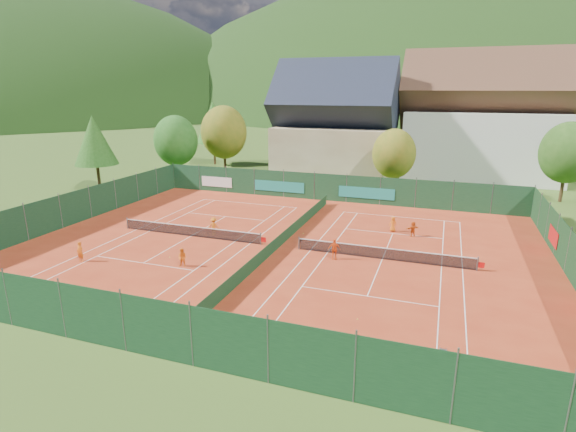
# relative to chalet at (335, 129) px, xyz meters

# --- Properties ---
(ground) EXTENTS (600.00, 600.00, 0.00)m
(ground) POSITION_rel_chalet_xyz_m (3.00, -30.00, -6.64)
(ground) COLOR #325019
(ground) RESTS_ON ground
(clay_pad) EXTENTS (40.00, 32.00, 0.01)m
(clay_pad) POSITION_rel_chalet_xyz_m (3.00, -30.00, -6.62)
(clay_pad) COLOR #A33118
(clay_pad) RESTS_ON ground
(court_markings_left) EXTENTS (11.03, 23.83, 0.00)m
(court_markings_left) POSITION_rel_chalet_xyz_m (-5.00, -30.00, -6.61)
(court_markings_left) COLOR white
(court_markings_left) RESTS_ON ground
(court_markings_right) EXTENTS (11.03, 23.83, 0.00)m
(court_markings_right) POSITION_rel_chalet_xyz_m (11.00, -30.00, -6.61)
(court_markings_right) COLOR white
(court_markings_right) RESTS_ON ground
(tennis_net_left) EXTENTS (13.30, 0.10, 1.02)m
(tennis_net_left) POSITION_rel_chalet_xyz_m (-4.85, -30.00, -6.12)
(tennis_net_left) COLOR #59595B
(tennis_net_left) RESTS_ON ground
(tennis_net_right) EXTENTS (13.30, 0.10, 1.02)m
(tennis_net_right) POSITION_rel_chalet_xyz_m (11.15, -30.00, -6.12)
(tennis_net_right) COLOR #59595B
(tennis_net_right) RESTS_ON ground
(court_divider) EXTENTS (0.03, 28.80, 1.00)m
(court_divider) POSITION_rel_chalet_xyz_m (3.00, -30.00, -6.12)
(court_divider) COLOR #14381D
(court_divider) RESTS_ON ground
(fence_north) EXTENTS (40.00, 0.10, 3.00)m
(fence_north) POSITION_rel_chalet_xyz_m (2.54, -14.01, -5.16)
(fence_north) COLOR #153C21
(fence_north) RESTS_ON ground
(fence_south) EXTENTS (40.00, 0.04, 3.00)m
(fence_south) POSITION_rel_chalet_xyz_m (3.00, -46.00, -5.12)
(fence_south) COLOR #13351B
(fence_south) RESTS_ON ground
(fence_west) EXTENTS (0.04, 32.00, 3.00)m
(fence_west) POSITION_rel_chalet_xyz_m (-17.00, -30.00, -5.12)
(fence_west) COLOR #14371E
(fence_west) RESTS_ON ground
(fence_east) EXTENTS (0.09, 32.00, 3.00)m
(fence_east) POSITION_rel_chalet_xyz_m (23.00, -29.95, -5.14)
(fence_east) COLOR #123218
(fence_east) RESTS_ON ground
(chalet) EXTENTS (16.20, 12.00, 16.00)m
(chalet) POSITION_rel_chalet_xyz_m (0.00, 0.00, 0.00)
(chalet) COLOR #C8B48D
(chalet) RESTS_ON ground
(hotel_block_a) EXTENTS (21.60, 11.00, 17.25)m
(hotel_block_a) POSITION_rel_chalet_xyz_m (19.00, 6.00, 0.76)
(hotel_block_a) COLOR silver
(hotel_block_a) RESTS_ON ground
(tree_west_front) EXTENTS (5.72, 5.72, 8.69)m
(tree_west_front) POSITION_rel_chalet_xyz_m (-19.00, -10.00, -1.23)
(tree_west_front) COLOR #442A18
(tree_west_front) RESTS_ON ground
(tree_west_mid) EXTENTS (6.44, 6.44, 9.78)m
(tree_west_mid) POSITION_rel_chalet_xyz_m (-15.00, -4.00, -0.56)
(tree_west_mid) COLOR #412D17
(tree_west_mid) RESTS_ON ground
(tree_west_back) EXTENTS (5.60, 5.60, 10.00)m
(tree_west_back) POSITION_rel_chalet_xyz_m (-21.00, 4.00, 0.11)
(tree_west_back) COLOR #4A2D1A
(tree_west_back) RESTS_ON ground
(tree_center) EXTENTS (5.01, 5.01, 7.60)m
(tree_center) POSITION_rel_chalet_xyz_m (9.00, -8.00, -1.91)
(tree_center) COLOR #4D301B
(tree_center) RESTS_ON ground
(tree_east_front) EXTENTS (5.72, 5.72, 8.69)m
(tree_east_front) POSITION_rel_chalet_xyz_m (27.00, -6.00, -1.23)
(tree_east_front) COLOR #49341A
(tree_east_front) RESTS_ON ground
(tree_west_side) EXTENTS (5.04, 5.04, 9.00)m
(tree_west_side) POSITION_rel_chalet_xyz_m (-25.00, -18.00, -0.56)
(tree_west_side) COLOR #442918
(tree_west_side) RESTS_ON ground
(tree_east_back) EXTENTS (7.15, 7.15, 10.86)m
(tree_east_back) POSITION_rel_chalet_xyz_m (29.00, 10.00, 0.12)
(tree_east_back) COLOR #472B19
(tree_east_back) RESTS_ON ground
(mountain_backdrop) EXTENTS (820.00, 530.00, 242.00)m
(mountain_backdrop) POSITION_rel_chalet_xyz_m (31.54, 203.48, -46.26)
(mountain_backdrop) COLOR black
(mountain_backdrop) RESTS_ON ground
(ball_hopper) EXTENTS (0.34, 0.34, 0.80)m
(ball_hopper) POSITION_rel_chalet_xyz_m (15.36, -42.16, -6.07)
(ball_hopper) COLOR slate
(ball_hopper) RESTS_ON ground
(loose_ball_0) EXTENTS (0.07, 0.07, 0.07)m
(loose_ball_0) POSITION_rel_chalet_xyz_m (-3.84, -34.85, -6.59)
(loose_ball_0) COLOR #CCD833
(loose_ball_0) RESTS_ON ground
(loose_ball_1) EXTENTS (0.07, 0.07, 0.07)m
(loose_ball_1) POSITION_rel_chalet_xyz_m (10.98, -39.41, -6.59)
(loose_ball_1) COLOR #CCD833
(loose_ball_1) RESTS_ON ground
(loose_ball_2) EXTENTS (0.07, 0.07, 0.07)m
(loose_ball_2) POSITION_rel_chalet_xyz_m (3.77, -26.22, -6.59)
(loose_ball_2) COLOR #CCD833
(loose_ball_2) RESTS_ON ground
(loose_ball_3) EXTENTS (0.07, 0.07, 0.07)m
(loose_ball_3) POSITION_rel_chalet_xyz_m (1.93, -23.49, -6.59)
(loose_ball_3) COLOR #CCD833
(loose_ball_3) RESTS_ON ground
(player_left_near) EXTENTS (0.56, 0.39, 1.47)m
(player_left_near) POSITION_rel_chalet_xyz_m (-9.45, -37.59, -5.89)
(player_left_near) COLOR orange
(player_left_near) RESTS_ON ground
(player_left_mid) EXTENTS (0.68, 0.55, 1.35)m
(player_left_mid) POSITION_rel_chalet_xyz_m (-1.96, -36.04, -5.95)
(player_left_mid) COLOR orange
(player_left_mid) RESTS_ON ground
(player_left_far) EXTENTS (1.06, 0.70, 1.53)m
(player_left_far) POSITION_rel_chalet_xyz_m (-3.35, -28.94, -5.86)
(player_left_far) COLOR orange
(player_left_far) RESTS_ON ground
(player_right_near) EXTENTS (0.97, 0.62, 1.53)m
(player_right_near) POSITION_rel_chalet_xyz_m (7.65, -31.10, -5.86)
(player_right_near) COLOR #EC5315
(player_right_near) RESTS_ON ground
(player_right_far_a) EXTENTS (0.75, 0.60, 1.34)m
(player_right_far_a) POSITION_rel_chalet_xyz_m (10.90, -22.98, -5.96)
(player_right_far_a) COLOR orange
(player_right_far_a) RESTS_ON ground
(player_right_far_b) EXTENTS (1.18, 1.05, 1.30)m
(player_right_far_b) POSITION_rel_chalet_xyz_m (12.64, -23.79, -5.98)
(player_right_far_b) COLOR #D05112
(player_right_far_b) RESTS_ON ground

